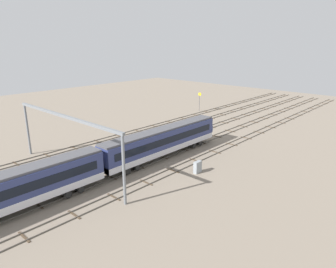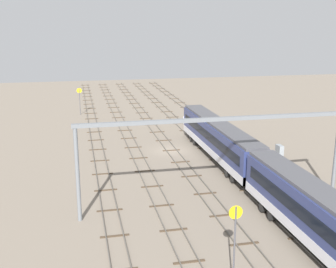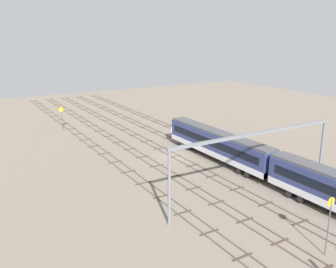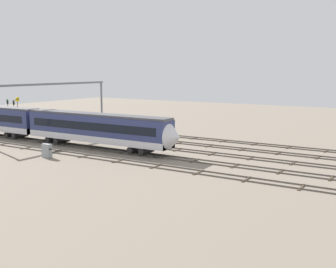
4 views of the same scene
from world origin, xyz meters
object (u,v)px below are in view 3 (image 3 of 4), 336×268
overhead_gantry (257,146)px  speed_sign_near_foreground (329,219)px  speed_sign_mid_trackside (61,116)px  relay_cabinet (258,149)px

overhead_gantry → speed_sign_near_foreground: size_ratio=4.33×
speed_sign_mid_trackside → relay_cabinet: bearing=-143.4°
speed_sign_mid_trackside → relay_cabinet: (-33.61, -24.94, -2.52)m
speed_sign_mid_trackside → speed_sign_near_foreground: bearing=-171.4°
speed_sign_near_foreground → speed_sign_mid_trackside: size_ratio=1.14×
relay_cabinet → speed_sign_near_foreground: bearing=147.7°
speed_sign_mid_trackside → relay_cabinet: size_ratio=2.97×
speed_sign_near_foreground → relay_cabinet: 30.10m
overhead_gantry → speed_sign_mid_trackside: bearing=14.1°
overhead_gantry → speed_sign_near_foreground: 13.05m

